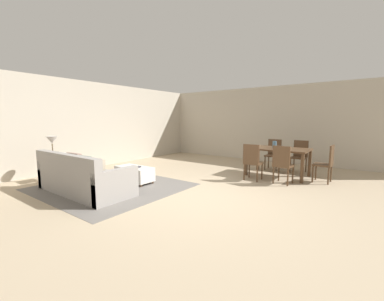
# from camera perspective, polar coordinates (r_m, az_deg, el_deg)

# --- Properties ---
(ground_plane) EXTENTS (10.80, 10.80, 0.00)m
(ground_plane) POSITION_cam_1_polar(r_m,az_deg,el_deg) (4.97, 1.21, -10.63)
(ground_plane) COLOR tan
(wall_back) EXTENTS (9.00, 0.12, 2.70)m
(wall_back) POSITION_cam_1_polar(r_m,az_deg,el_deg) (9.28, 19.48, 5.76)
(wall_back) COLOR #BCB2A0
(wall_back) RESTS_ON ground_plane
(wall_left) EXTENTS (0.12, 11.00, 2.70)m
(wall_left) POSITION_cam_1_polar(r_m,az_deg,el_deg) (8.45, -22.49, 5.52)
(wall_left) COLOR #BCB2A0
(wall_left) RESTS_ON ground_plane
(area_rug) EXTENTS (3.00, 2.80, 0.01)m
(area_rug) POSITION_cam_1_polar(r_m,az_deg,el_deg) (5.92, -18.15, -8.01)
(area_rug) COLOR slate
(area_rug) RESTS_ON ground_plane
(couch) EXTENTS (2.26, 0.94, 0.86)m
(couch) POSITION_cam_1_polar(r_m,az_deg,el_deg) (5.62, -24.13, -6.05)
(couch) COLOR gray
(couch) RESTS_ON ground_plane
(ottoman_table) EXTENTS (0.95, 0.47, 0.39)m
(ottoman_table) POSITION_cam_1_polar(r_m,az_deg,el_deg) (6.12, -13.27, -5.23)
(ottoman_table) COLOR silver
(ottoman_table) RESTS_ON ground_plane
(side_table) EXTENTS (0.40, 0.40, 0.60)m
(side_table) POSITION_cam_1_polar(r_m,az_deg,el_deg) (6.88, -29.61, -2.53)
(side_table) COLOR brown
(side_table) RESTS_ON ground_plane
(table_lamp) EXTENTS (0.26, 0.26, 0.53)m
(table_lamp) POSITION_cam_1_polar(r_m,az_deg,el_deg) (6.82, -29.89, 1.95)
(table_lamp) COLOR brown
(table_lamp) RESTS_ON side_table
(dining_table) EXTENTS (1.56, 0.98, 0.76)m
(dining_table) POSITION_cam_1_polar(r_m,az_deg,el_deg) (6.98, 19.45, -0.22)
(dining_table) COLOR #513823
(dining_table) RESTS_ON ground_plane
(dining_chair_near_left) EXTENTS (0.41, 0.41, 0.92)m
(dining_chair_near_left) POSITION_cam_1_polar(r_m,az_deg,el_deg) (6.28, 13.88, -2.18)
(dining_chair_near_left) COLOR #513823
(dining_chair_near_left) RESTS_ON ground_plane
(dining_chair_near_right) EXTENTS (0.43, 0.43, 0.92)m
(dining_chair_near_right) POSITION_cam_1_polar(r_m,az_deg,el_deg) (6.12, 20.35, -2.66)
(dining_chair_near_right) COLOR #513823
(dining_chair_near_right) RESTS_ON ground_plane
(dining_chair_far_left) EXTENTS (0.41, 0.41, 0.92)m
(dining_chair_far_left) POSITION_cam_1_polar(r_m,az_deg,el_deg) (7.90, 18.50, -0.44)
(dining_chair_far_left) COLOR #513823
(dining_chair_far_left) RESTS_ON ground_plane
(dining_chair_far_right) EXTENTS (0.42, 0.42, 0.92)m
(dining_chair_far_right) POSITION_cam_1_polar(r_m,az_deg,el_deg) (7.75, 23.83, -0.82)
(dining_chair_far_right) COLOR #513823
(dining_chair_far_right) RESTS_ON ground_plane
(dining_chair_head_east) EXTENTS (0.41, 0.41, 0.92)m
(dining_chair_head_east) POSITION_cam_1_polar(r_m,az_deg,el_deg) (6.72, 28.93, -2.27)
(dining_chair_head_east) COLOR #513823
(dining_chair_head_east) RESTS_ON ground_plane
(vase_centerpiece) EXTENTS (0.11, 0.11, 0.19)m
(vase_centerpiece) POSITION_cam_1_polar(r_m,az_deg,el_deg) (6.96, 18.70, 1.32)
(vase_centerpiece) COLOR slate
(vase_centerpiece) RESTS_ON dining_table
(book_on_ottoman) EXTENTS (0.30, 0.25, 0.03)m
(book_on_ottoman) POSITION_cam_1_polar(r_m,az_deg,el_deg) (5.98, -13.36, -3.76)
(book_on_ottoman) COLOR #333338
(book_on_ottoman) RESTS_ON ottoman_table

